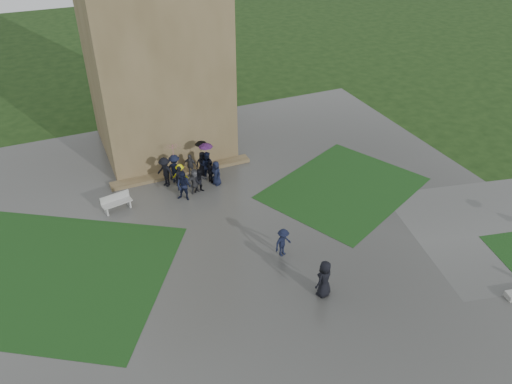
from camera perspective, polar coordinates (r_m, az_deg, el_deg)
name	(u,v)px	position (r m, az deg, el deg)	size (l,w,h in m)	color
ground	(246,279)	(24.01, -1.12, -9.97)	(120.00, 120.00, 0.00)	black
plaza	(231,254)	(25.40, -2.87, -7.10)	(34.00, 34.00, 0.02)	#3C3B39
lawn_inset_left	(50,275)	(26.12, -22.44, -8.78)	(11.00, 9.00, 0.01)	#133512
lawn_inset_right	(344,188)	(30.77, 9.98, 0.45)	(9.00, 7.00, 0.01)	#133512
tower	(150,12)	(32.76, -12.06, 19.46)	(8.00, 8.00, 18.00)	brown
tower_plinth	(182,172)	(32.07, -8.43, 2.30)	(9.00, 0.80, 0.22)	brown
bench	(117,202)	(29.23, -15.65, -1.13)	(1.76, 0.86, 0.98)	#A7A7A3
visitor_cluster	(189,169)	(30.44, -7.70, 2.60)	(3.84, 3.38, 2.57)	black
pedestrian_mid	(283,243)	(24.86, 3.11, -5.79)	(1.01, 0.52, 1.57)	black
pedestrian_near	(324,279)	(22.82, 7.82, -9.81)	(0.93, 0.64, 1.91)	black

